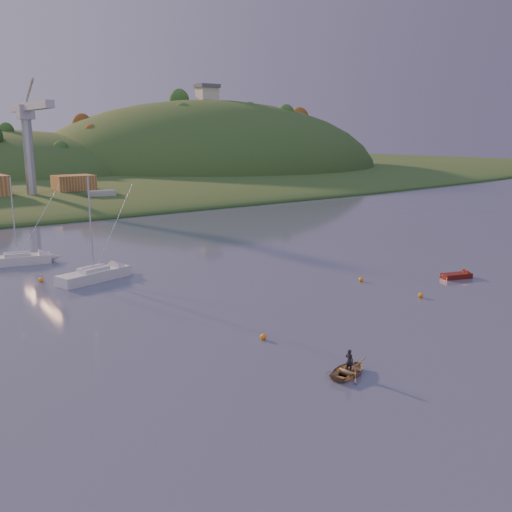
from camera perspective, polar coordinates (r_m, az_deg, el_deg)
hill_right at (r=246.02m, az=-4.76°, el=8.27°), size 150.00×130.00×60.00m
hilltop_house at (r=246.12m, az=-4.90°, el=16.05°), size 9.00×7.00×6.45m
wharf at (r=142.30m, az=-20.47°, el=5.31°), size 42.00×16.00×2.40m
shed_east at (r=146.26m, az=-17.76°, el=6.92°), size 9.00×7.00×4.00m
dock_crane at (r=137.25m, az=-21.76°, el=11.69°), size 3.20×28.00×20.30m
sailboat_near at (r=66.19m, az=-15.93°, el=-1.76°), size 8.72×4.63×11.59m
sailboat_far at (r=77.74m, az=-22.77°, el=-0.25°), size 8.22×3.79×10.99m
canoe at (r=39.95m, az=9.28°, el=-11.19°), size 3.95×3.25×0.71m
paddler at (r=39.78m, az=9.30°, el=-10.61°), size 0.52×0.66×1.59m
red_tender at (r=69.21m, az=19.91°, el=-1.82°), size 4.27×2.54×1.38m
work_vessel at (r=135.56m, az=-15.16°, el=5.39°), size 14.40×6.39×3.59m
buoy_0 at (r=59.56m, az=16.15°, el=-3.79°), size 0.50×0.50×0.50m
buoy_1 at (r=64.42m, az=10.47°, el=-2.32°), size 0.50×0.50×0.50m
buoy_3 at (r=67.54m, az=-20.69°, el=-2.24°), size 0.50×0.50×0.50m
buoy_4 at (r=45.81m, az=0.72°, el=-8.08°), size 0.50×0.50×0.50m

